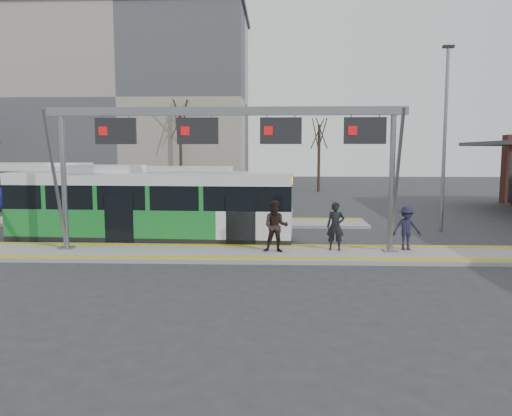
{
  "coord_description": "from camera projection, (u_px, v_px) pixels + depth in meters",
  "views": [
    {
      "loc": [
        1.34,
        -17.8,
        3.73
      ],
      "look_at": [
        0.5,
        3.0,
        1.4
      ],
      "focal_mm": 35.0,
      "sensor_mm": 36.0,
      "label": 1
    }
  ],
  "objects": [
    {
      "name": "tactile_second",
      "position": [
        179.0,
        218.0,
        27.37
      ],
      "size": [
        20.0,
        0.35,
        0.02
      ],
      "color": "gold",
      "rests_on": "platform_second"
    },
    {
      "name": "tactile_main",
      "position": [
        239.0,
        251.0,
        18.12
      ],
      "size": [
        22.0,
        2.65,
        0.02
      ],
      "color": "gold",
      "rests_on": "platform_main"
    },
    {
      "name": "passenger_c",
      "position": [
        407.0,
        228.0,
        18.29
      ],
      "size": [
        1.1,
        0.7,
        1.63
      ],
      "primitive_type": "imported",
      "rotation": [
        0.0,
        0.0,
        0.09
      ],
      "color": "#1F1F38",
      "rests_on": "platform_main"
    },
    {
      "name": "tree_mid",
      "position": [
        319.0,
        134.0,
        47.13
      ],
      "size": [
        1.4,
        1.4,
        7.19
      ],
      "color": "#382B21",
      "rests_on": "ground"
    },
    {
      "name": "passenger_a",
      "position": [
        336.0,
        226.0,
        18.25
      ],
      "size": [
        0.71,
        0.53,
        1.78
      ],
      "primitive_type": "imported",
      "rotation": [
        0.0,
        0.0,
        -0.18
      ],
      "color": "black",
      "rests_on": "platform_main"
    },
    {
      "name": "gantry",
      "position": [
        229.0,
        136.0,
        17.93
      ],
      "size": [
        13.0,
        1.68,
        5.2
      ],
      "color": "slate",
      "rests_on": "platform_main"
    },
    {
      "name": "ground",
      "position": [
        239.0,
        255.0,
        18.14
      ],
      "size": [
        120.0,
        120.0,
        0.0
      ],
      "primitive_type": "plane",
      "color": "#2D2D30",
      "rests_on": "ground"
    },
    {
      "name": "lamp_east",
      "position": [
        445.0,
        135.0,
        23.11
      ],
      "size": [
        0.5,
        0.25,
        8.58
      ],
      "color": "slate",
      "rests_on": "ground"
    },
    {
      "name": "bg_bus_green",
      "position": [
        134.0,
        191.0,
        29.64
      ],
      "size": [
        11.62,
        2.5,
        2.9
      ],
      "rotation": [
        0.0,
        0.0,
        -0.0
      ],
      "color": "black",
      "rests_on": "ground"
    },
    {
      "name": "passenger_b",
      "position": [
        276.0,
        226.0,
        17.92
      ],
      "size": [
        0.96,
        0.78,
        1.87
      ],
      "primitive_type": "imported",
      "rotation": [
        0.0,
        0.0,
        -0.09
      ],
      "color": "black",
      "rests_on": "platform_main"
    },
    {
      "name": "apartment_block",
      "position": [
        133.0,
        101.0,
        53.43
      ],
      "size": [
        24.5,
        12.5,
        18.4
      ],
      "color": "#9F9384",
      "rests_on": "ground"
    },
    {
      "name": "platform_main",
      "position": [
        239.0,
        253.0,
        18.13
      ],
      "size": [
        22.0,
        3.0,
        0.15
      ],
      "primitive_type": "cube",
      "color": "gray",
      "rests_on": "ground"
    },
    {
      "name": "platform_second",
      "position": [
        175.0,
        222.0,
        26.24
      ],
      "size": [
        20.0,
        3.0,
        0.15
      ],
      "primitive_type": "cube",
      "color": "gray",
      "rests_on": "ground"
    },
    {
      "name": "tree_left",
      "position": [
        180.0,
        120.0,
        46.66
      ],
      "size": [
        1.4,
        1.4,
        8.92
      ],
      "color": "#382B21",
      "rests_on": "ground"
    },
    {
      "name": "hero_bus",
      "position": [
        151.0,
        207.0,
        20.81
      ],
      "size": [
        11.76,
        3.07,
        3.2
      ],
      "rotation": [
        0.0,
        0.0,
        -0.05
      ],
      "color": "black",
      "rests_on": "ground"
    }
  ]
}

